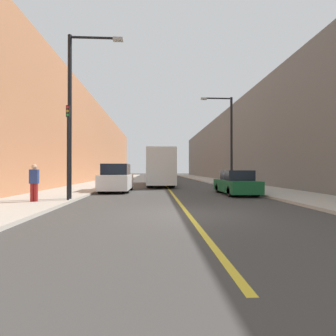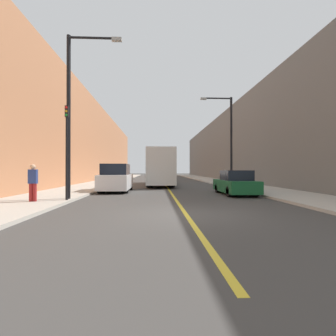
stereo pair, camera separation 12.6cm
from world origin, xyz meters
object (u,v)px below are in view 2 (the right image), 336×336
car_right_near (235,184)px  pedestrian (33,182)px  parked_suv_left (116,179)px  street_lamp_left (73,106)px  street_lamp_right (228,135)px  bus (160,167)px  traffic_light (67,149)px

car_right_near → pedestrian: pedestrian is taller
parked_suv_left → pedestrian: 7.27m
parked_suv_left → pedestrian: parked_suv_left is taller
street_lamp_left → pedestrian: (-1.47, -1.05, -3.75)m
car_right_near → street_lamp_right: 6.94m
bus → pedestrian: bearing=-112.8°
car_right_near → pedestrian: bearing=-159.1°
parked_suv_left → traffic_light: 6.58m
bus → street_lamp_right: size_ratio=1.52×
parked_suv_left → street_lamp_left: street_lamp_left is taller
street_lamp_right → street_lamp_left: bearing=-139.9°
traffic_light → pedestrian: traffic_light is taller
traffic_light → street_lamp_left: bearing=76.7°
pedestrian → street_lamp_right: bearing=39.6°
street_lamp_left → street_lamp_right: 13.49m
car_right_near → traffic_light: (-9.25, -3.55, 1.88)m
street_lamp_right → pedestrian: bearing=-140.4°
street_lamp_left → street_lamp_right: size_ratio=1.07×
traffic_light → pedestrian: size_ratio=2.66×
car_right_near → street_lamp_left: size_ratio=0.56×
street_lamp_right → traffic_light: size_ratio=1.69×
street_lamp_right → car_right_near: bearing=-101.7°
bus → street_lamp_left: street_lamp_left is taller
bus → pedestrian: (-6.04, -14.39, -0.82)m
parked_suv_left → street_lamp_right: street_lamp_right is taller
car_right_near → pedestrian: size_ratio=2.68×
street_lamp_right → pedestrian: street_lamp_right is taller
bus → street_lamp_left: 14.40m
bus → parked_suv_left: bearing=-113.1°
parked_suv_left → pedestrian: (-2.77, -6.72, 0.10)m
street_lamp_right → parked_suv_left: bearing=-161.4°
bus → car_right_near: 11.35m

